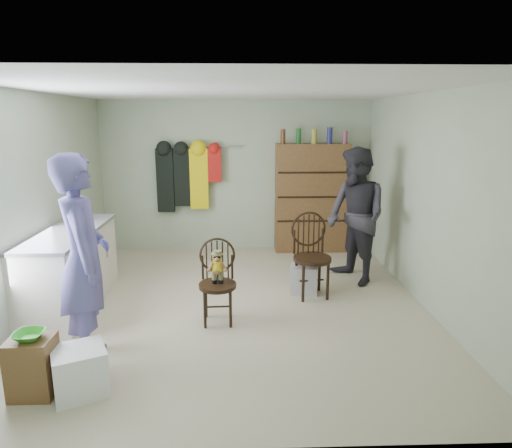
{
  "coord_description": "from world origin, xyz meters",
  "views": [
    {
      "loc": [
        0.06,
        -5.18,
        2.2
      ],
      "look_at": [
        0.25,
        0.2,
        0.95
      ],
      "focal_mm": 32.0,
      "sensor_mm": 36.0,
      "label": 1
    }
  ],
  "objects_px": {
    "counter": "(70,269)",
    "chair_front": "(217,275)",
    "chair_far": "(311,252)",
    "dresser": "(311,197)"
  },
  "relations": [
    {
      "from": "counter",
      "to": "chair_front",
      "type": "height_order",
      "value": "counter"
    },
    {
      "from": "chair_front",
      "to": "chair_far",
      "type": "height_order",
      "value": "chair_far"
    },
    {
      "from": "counter",
      "to": "chair_front",
      "type": "relative_size",
      "value": 2.01
    },
    {
      "from": "chair_far",
      "to": "dresser",
      "type": "relative_size",
      "value": 0.51
    },
    {
      "from": "chair_front",
      "to": "chair_far",
      "type": "distance_m",
      "value": 1.36
    },
    {
      "from": "chair_far",
      "to": "dresser",
      "type": "height_order",
      "value": "dresser"
    },
    {
      "from": "counter",
      "to": "chair_front",
      "type": "bearing_deg",
      "value": -14.48
    },
    {
      "from": "counter",
      "to": "chair_far",
      "type": "bearing_deg",
      "value": 5.63
    },
    {
      "from": "dresser",
      "to": "chair_front",
      "type": "bearing_deg",
      "value": -117.7
    },
    {
      "from": "counter",
      "to": "chair_front",
      "type": "distance_m",
      "value": 1.81
    }
  ]
}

